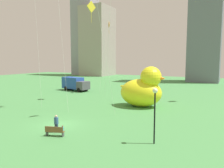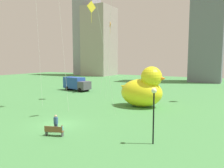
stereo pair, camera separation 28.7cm
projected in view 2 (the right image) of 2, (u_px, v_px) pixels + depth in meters
name	position (u px, v px, depth m)	size (l,w,h in m)	color
ground_plane	(59.00, 124.00, 22.99)	(140.00, 140.00, 0.00)	#478B4A
park_bench	(54.00, 131.00, 19.46)	(1.72, 0.93, 0.90)	brown
person_adult	(56.00, 123.00, 20.48)	(0.40, 0.40, 1.64)	#38476B
person_child	(62.00, 130.00, 19.60)	(0.23, 0.23, 0.92)	silver
giant_inflatable_duck	(143.00, 90.00, 31.38)	(6.93, 4.45, 5.75)	yellow
lamppost	(154.00, 104.00, 17.35)	(0.41, 0.41, 4.49)	black
box_truck	(76.00, 84.00, 47.60)	(6.76, 3.42, 2.85)	#264CA5
city_skyline	(120.00, 33.00, 83.92)	(57.46, 17.90, 38.81)	gray
kite_orange	(110.00, 28.00, 43.05)	(1.92, 2.86, 13.98)	silver
kite_yellow	(93.00, 12.00, 24.54)	(2.20, 3.95, 13.12)	silver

